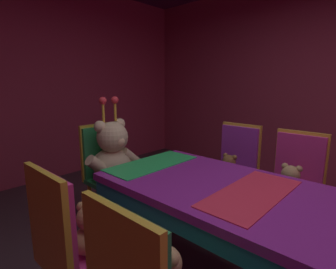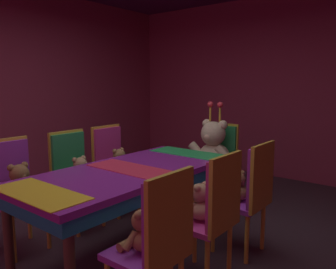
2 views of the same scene
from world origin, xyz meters
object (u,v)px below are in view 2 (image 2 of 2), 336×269
Objects in this scene: teddy_left_0 at (20,185)px; throne_chair at (219,155)px; chair_left_2 at (111,159)px; teddy_left_2 at (120,163)px; banquet_table at (129,179)px; king_teddy_bear at (213,148)px; teddy_right_2 at (237,188)px; teddy_left_1 at (81,173)px; teddy_right_1 at (199,204)px; chair_right_1 at (216,206)px; chair_right_0 at (160,236)px; teddy_right_0 at (142,233)px; chair_right_2 at (253,188)px; chair_left_1 at (72,169)px; chair_left_0 at (12,182)px.

throne_chair is at bearing 71.33° from teddy_left_0.
chair_left_2 is 3.27× the size of teddy_left_2.
banquet_table is 2.53× the size of king_teddy_bear.
teddy_left_1 is at bearing 20.87° from teddy_right_2.
teddy_right_1 is 1.55m from king_teddy_bear.
teddy_left_0 is 0.63m from teddy_left_1.
teddy_left_2 reaches higher than teddy_right_2.
banquet_table is at bearing 38.14° from teddy_right_2.
chair_right_1 is 0.14m from teddy_right_1.
chair_left_2 is 1.00× the size of chair_right_0.
teddy_right_1 is at bearing -77.35° from chair_right_0.
teddy_right_0 is at bearing 89.61° from teddy_right_1.
chair_left_2 reaches higher than teddy_right_1.
teddy_right_1 is 0.59m from chair_right_2.
chair_right_0 is 1.00× the size of throne_chair.
chair_left_1 is at bearing 101.97° from teddy_left_0.
chair_left_1 is 3.45× the size of teddy_right_0.
chair_right_2 is (0.17, 0.57, 0.02)m from teddy_right_1.
chair_left_0 is 1.00× the size of throne_chair.
chair_right_0 is at bearing -36.72° from teddy_left_2.
teddy_right_0 is 0.62m from teddy_right_1.
chair_right_1 is 1.24× the size of king_teddy_bear.
teddy_right_2 is 1.10m from king_teddy_bear.
chair_left_0 is 1.70m from teddy_right_1.
chair_left_0 is 2.11m from chair_right_2.
chair_left_1 is 0.56m from teddy_left_2.
chair_right_2 and throne_chair have the same top height.
chair_left_1 is at bearing -180.00° from teddy_left_1.
chair_right_0 reaches higher than teddy_right_1.
chair_left_1 is 0.55m from chair_left_2.
teddy_left_0 is at bearing -0.00° from chair_left_0.
chair_left_2 is (-0.00, 1.18, 0.00)m from chair_left_0.
chair_left_2 is (-0.87, 0.57, -0.05)m from banquet_table.
chair_left_0 is at bearing -91.27° from chair_left_1.
chair_right_1 is 1.00× the size of throne_chair.
teddy_left_2 reaches higher than teddy_right_0.
king_teddy_bear reaches higher than throne_chair.
teddy_right_0 is 0.29× the size of chair_right_2.
chair_left_2 is at bearing -19.49° from teddy_right_1.
teddy_right_0 is at bearing 0.00° from chair_right_0.
throne_chair is (-0.85, 2.15, 0.00)m from chair_right_0.
teddy_left_1 is 1.56m from teddy_right_2.
teddy_left_2 is (-0.73, 0.57, -0.07)m from banquet_table.
teddy_left_1 is 0.30× the size of throne_chair.
chair_right_0 is at bearing -20.25° from chair_left_1.
chair_left_2 is 1.31m from throne_chair.
chair_left_1 is 1.74m from throne_chair.
king_teddy_bear reaches higher than teddy_right_2.
throne_chair is (0.87, 0.97, 0.00)m from chair_left_2.
chair_left_1 is (-0.86, 0.03, -0.05)m from banquet_table.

